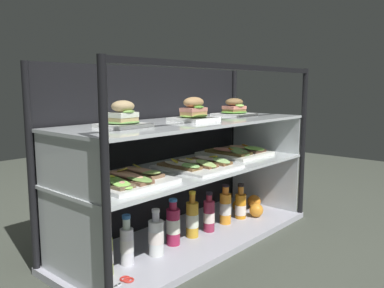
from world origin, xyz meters
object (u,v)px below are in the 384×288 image
(plated_roll_sandwich_mid_left, at_px, (194,112))
(orange_fruit_rolled_forward, at_px, (239,206))
(open_sandwich_tray_center, at_px, (237,152))
(plated_roll_sandwich_far_right, at_px, (234,109))
(kitchen_scissors, at_px, (123,282))
(orange_fruit_beside_bottles, at_px, (254,201))
(open_sandwich_tray_far_right, at_px, (126,179))
(juice_bottle_back_left, at_px, (192,219))
(juice_bottle_front_left_end, at_px, (173,225))
(plated_roll_sandwich_center, at_px, (123,117))
(juice_bottle_front_middle, at_px, (225,207))
(orange_fruit_near_left_post, at_px, (256,210))
(juice_bottle_back_right, at_px, (156,236))
(juice_bottle_front_second, at_px, (104,255))
(juice_bottle_back_center, at_px, (209,215))
(juice_bottle_front_right_end, at_px, (241,206))
(juice_bottle_front_fourth, at_px, (127,244))
(open_sandwich_tray_left_of_center, at_px, (198,164))

(plated_roll_sandwich_mid_left, height_order, orange_fruit_rolled_forward, plated_roll_sandwich_mid_left)
(open_sandwich_tray_center, bearing_deg, orange_fruit_rolled_forward, 5.36)
(plated_roll_sandwich_far_right, height_order, kitchen_scissors, plated_roll_sandwich_far_right)
(orange_fruit_beside_bottles, bearing_deg, kitchen_scissors, -173.37)
(open_sandwich_tray_far_right, relative_size, juice_bottle_back_left, 1.44)
(juice_bottle_front_left_end, bearing_deg, plated_roll_sandwich_center, 174.44)
(plated_roll_sandwich_mid_left, height_order, juice_bottle_front_middle, plated_roll_sandwich_mid_left)
(plated_roll_sandwich_far_right, bearing_deg, orange_fruit_near_left_post, -77.16)
(plated_roll_sandwich_center, height_order, juice_bottle_back_right, plated_roll_sandwich_center)
(plated_roll_sandwich_mid_left, xyz_separation_m, kitchen_scissors, (-0.56, -0.12, -0.64))
(open_sandwich_tray_far_right, bearing_deg, juice_bottle_back_right, -6.02)
(plated_roll_sandwich_center, bearing_deg, juice_bottle_front_left_end, -5.56)
(kitchen_scissors, bearing_deg, juice_bottle_front_second, 92.44)
(juice_bottle_back_left, xyz_separation_m, orange_fruit_near_left_post, (0.48, -0.08, -0.05))
(open_sandwich_tray_far_right, distance_m, juice_bottle_back_left, 0.52)
(juice_bottle_back_right, xyz_separation_m, kitchen_scissors, (-0.27, -0.09, -0.08))
(juice_bottle_back_center, xyz_separation_m, orange_fruit_beside_bottles, (0.51, 0.04, -0.05))
(plated_roll_sandwich_center, relative_size, juice_bottle_front_right_end, 0.91)
(plated_roll_sandwich_mid_left, relative_size, juice_bottle_front_right_end, 0.94)
(juice_bottle_back_left, height_order, juice_bottle_front_right_end, juice_bottle_back_left)
(open_sandwich_tray_far_right, distance_m, juice_bottle_front_left_end, 0.41)
(juice_bottle_back_center, xyz_separation_m, orange_fruit_near_left_post, (0.36, -0.07, -0.05))
(plated_roll_sandwich_far_right, bearing_deg, orange_fruit_rolled_forward, -23.64)
(juice_bottle_front_second, bearing_deg, open_sandwich_tray_center, 2.72)
(juice_bottle_front_right_end, bearing_deg, juice_bottle_front_left_end, 177.39)
(orange_fruit_beside_bottles, height_order, orange_fruit_near_left_post, orange_fruit_beside_bottles)
(open_sandwich_tray_far_right, xyz_separation_m, juice_bottle_front_middle, (0.70, -0.00, -0.29))
(juice_bottle_front_fourth, relative_size, kitchen_scissors, 1.24)
(juice_bottle_front_fourth, bearing_deg, juice_bottle_front_right_end, -1.50)
(plated_roll_sandwich_far_right, bearing_deg, plated_roll_sandwich_center, -177.65)
(plated_roll_sandwich_mid_left, height_order, juice_bottle_back_center, plated_roll_sandwich_mid_left)
(juice_bottle_front_middle, distance_m, orange_fruit_rolled_forward, 0.23)
(open_sandwich_tray_left_of_center, xyz_separation_m, juice_bottle_back_left, (-0.02, 0.02, -0.28))
(open_sandwich_tray_center, xyz_separation_m, orange_fruit_rolled_forward, (0.04, 0.00, -0.34))
(plated_roll_sandwich_center, relative_size, plated_roll_sandwich_far_right, 0.91)
(juice_bottle_back_right, bearing_deg, open_sandwich_tray_center, 5.13)
(juice_bottle_front_right_end, height_order, orange_fruit_rolled_forward, juice_bottle_front_right_end)
(juice_bottle_front_middle, xyz_separation_m, orange_fruit_beside_bottles, (0.35, 0.03, -0.05))
(plated_roll_sandwich_far_right, height_order, orange_fruit_rolled_forward, plated_roll_sandwich_far_right)
(plated_roll_sandwich_mid_left, distance_m, juice_bottle_back_center, 0.56)
(juice_bottle_back_right, relative_size, juice_bottle_front_middle, 0.97)
(juice_bottle_back_left, bearing_deg, juice_bottle_front_right_end, -2.90)
(open_sandwich_tray_center, xyz_separation_m, juice_bottle_front_middle, (-0.18, -0.05, -0.29))
(juice_bottle_back_center, bearing_deg, plated_roll_sandwich_far_right, 13.58)
(juice_bottle_back_left, distance_m, kitchen_scissors, 0.56)
(juice_bottle_front_second, xyz_separation_m, orange_fruit_rolled_forward, (1.04, 0.05, -0.04))
(plated_roll_sandwich_center, xyz_separation_m, juice_bottle_front_right_end, (0.82, -0.05, -0.56))
(plated_roll_sandwich_mid_left, xyz_separation_m, juice_bottle_front_right_end, (0.39, -0.02, -0.57))
(plated_roll_sandwich_mid_left, distance_m, open_sandwich_tray_left_of_center, 0.26)
(orange_fruit_rolled_forward, bearing_deg, plated_roll_sandwich_mid_left, -174.70)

